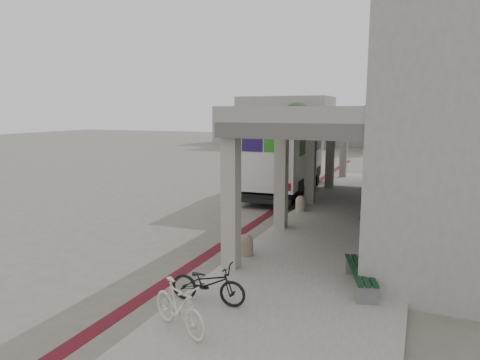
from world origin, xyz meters
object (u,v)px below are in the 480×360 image
at_px(bicycle_cream, 179,306).
at_px(fedex_truck, 285,157).
at_px(bench, 360,274).
at_px(bicycle_black, 208,283).
at_px(utility_cabinet, 373,220).

bearing_deg(bicycle_cream, fedex_truck, 35.24).
bearing_deg(bench, bicycle_black, -161.24).
bearing_deg(utility_cabinet, bicycle_cream, -100.62).
bearing_deg(fedex_truck, bench, -68.18).
bearing_deg(bicycle_black, bench, -58.11).
height_order(bench, bicycle_cream, bicycle_cream).
xyz_separation_m(utility_cabinet, bicycle_black, (-2.50, -6.26, -0.05)).
distance_m(fedex_truck, bench, 11.59).
xyz_separation_m(fedex_truck, utility_cabinet, (4.74, -6.08, -1.18)).
bearing_deg(bicycle_cream, bench, -14.75).
bearing_deg(fedex_truck, bicycle_black, -83.30).
bearing_deg(fedex_truck, utility_cabinet, -55.66).
xyz_separation_m(utility_cabinet, bicycle_cream, (-2.46, -7.44, -0.02)).
bearing_deg(utility_cabinet, bench, -79.68).
distance_m(bench, bicycle_black, 3.33).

